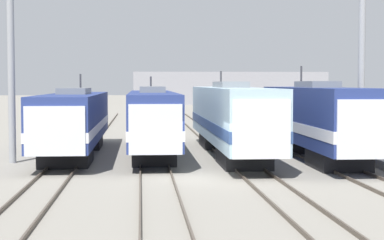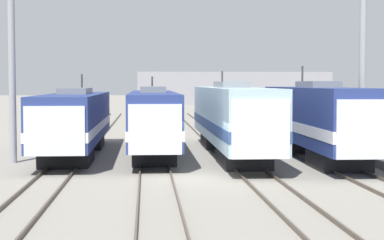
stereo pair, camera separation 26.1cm
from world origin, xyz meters
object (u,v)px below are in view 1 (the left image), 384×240
Objects in this scene: locomotive_far_left at (74,121)px; locomotive_center_left at (152,119)px; catenary_tower_right at (362,52)px; locomotive_far_right at (319,120)px; catenary_tower_left at (11,51)px; locomotive_center_right at (231,118)px.

locomotive_center_left is at bearing 9.58° from locomotive_far_left.
locomotive_far_right is at bearing -178.15° from catenary_tower_right.
locomotive_far_left is 1.52× the size of catenary_tower_right.
catenary_tower_left is at bearing 180.00° from catenary_tower_right.
locomotive_far_right reaches higher than locomotive_far_left.
catenary_tower_left and catenary_tower_right have the same top height.
locomotive_far_left is at bearing 175.67° from locomotive_center_right.
locomotive_far_left is 4.64m from locomotive_center_left.
catenary_tower_left is (-12.11, -2.17, 3.75)m from locomotive_center_right.
catenary_tower_right is at bearing -17.47° from locomotive_center_left.
catenary_tower_left reaches higher than locomotive_far_right.
locomotive_center_right is 1.23× the size of locomotive_far_right.
catenary_tower_left reaches higher than locomotive_center_right.
locomotive_center_right is 1.70× the size of catenary_tower_left.
locomotive_far_right is at bearing -26.19° from locomotive_center_right.
locomotive_center_left is at bearing 25.76° from catenary_tower_left.
catenary_tower_right is (16.13, -2.86, 3.93)m from locomotive_far_left.
locomotive_center_right is at bearing -4.33° from locomotive_far_left.
locomotive_far_right is at bearing -22.09° from locomotive_center_left.
catenary_tower_right reaches higher than locomotive_far_left.
locomotive_far_left is 1.09× the size of locomotive_far_right.
locomotive_center_right is 1.70× the size of catenary_tower_right.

